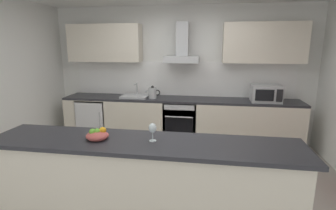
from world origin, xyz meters
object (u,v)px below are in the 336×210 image
at_px(refrigerator, 96,119).
at_px(sink, 135,96).
at_px(oven, 181,122).
at_px(wine_glass, 153,129).
at_px(microwave, 266,93).
at_px(fruit_bowl, 97,135).
at_px(kettle, 153,93).
at_px(range_hood, 182,50).

xyz_separation_m(refrigerator, sink, (0.82, 0.01, 0.50)).
relative_size(oven, wine_glass, 4.50).
bearing_deg(microwave, fruit_bowl, -130.53).
xyz_separation_m(sink, wine_glass, (0.87, -2.41, 0.16)).
distance_m(oven, kettle, 0.76).
distance_m(sink, kettle, 0.36).
xyz_separation_m(kettle, wine_glass, (0.52, -2.36, 0.09)).
bearing_deg(sink, range_hood, 7.68).
xyz_separation_m(refrigerator, kettle, (1.18, -0.03, 0.58)).
height_order(oven, microwave, microwave).
relative_size(microwave, kettle, 1.73).
relative_size(sink, kettle, 1.73).
height_order(kettle, range_hood, range_hood).
bearing_deg(oven, fruit_bowl, -102.92).
xyz_separation_m(kettle, fruit_bowl, (-0.03, -2.39, 0.00)).
relative_size(sink, wine_glass, 2.81).
xyz_separation_m(sink, fruit_bowl, (0.32, -2.44, 0.08)).
bearing_deg(sink, microwave, -0.94).
xyz_separation_m(microwave, fruit_bowl, (-2.05, -2.40, -0.04)).
distance_m(oven, fruit_bowl, 2.55).
bearing_deg(range_hood, sink, -172.32).
relative_size(microwave, fruit_bowl, 2.27).
xyz_separation_m(sink, range_hood, (0.88, 0.12, 0.86)).
distance_m(wine_glass, fruit_bowl, 0.55).
bearing_deg(range_hood, wine_glass, -90.28).
bearing_deg(sink, kettle, -7.25).
xyz_separation_m(range_hood, wine_glass, (-0.01, -2.52, -0.70)).
bearing_deg(fruit_bowl, sink, 97.52).
xyz_separation_m(refrigerator, range_hood, (1.70, 0.13, 1.36)).
bearing_deg(range_hood, refrigerator, -175.56).
height_order(microwave, wine_glass, microwave).
bearing_deg(refrigerator, fruit_bowl, -64.69).
height_order(microwave, fruit_bowl, microwave).
xyz_separation_m(microwave, range_hood, (-1.49, 0.16, 0.74)).
xyz_separation_m(refrigerator, fruit_bowl, (1.15, -2.43, 0.58)).
relative_size(range_hood, wine_glass, 4.05).
bearing_deg(microwave, kettle, -179.84).
height_order(microwave, sink, microwave).
bearing_deg(range_hood, oven, -90.00).
xyz_separation_m(refrigerator, wine_glass, (1.69, -2.39, 0.67)).
height_order(refrigerator, range_hood, range_hood).
height_order(kettle, wine_glass, wine_glass).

